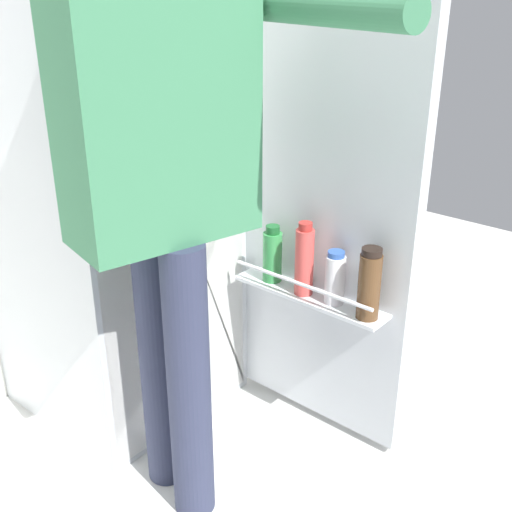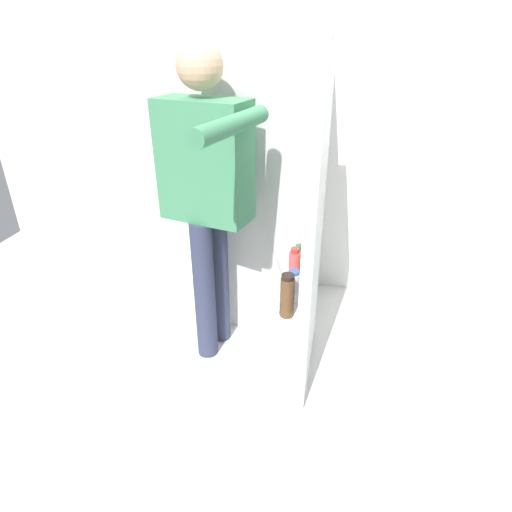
{
  "view_description": "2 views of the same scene",
  "coord_description": "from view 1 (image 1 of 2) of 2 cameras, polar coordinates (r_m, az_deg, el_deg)",
  "views": [
    {
      "loc": [
        -1.21,
        -1.1,
        1.46
      ],
      "look_at": [
        0.07,
        -0.01,
        0.71
      ],
      "focal_mm": 44.42,
      "sensor_mm": 36.0,
      "label": 1
    },
    {
      "loc": [
        0.47,
        -1.98,
        1.74
      ],
      "look_at": [
        0.06,
        -0.03,
        0.69
      ],
      "focal_mm": 30.21,
      "sensor_mm": 36.0,
      "label": 2
    }
  ],
  "objects": [
    {
      "name": "refrigerator",
      "position": [
        2.12,
        -11.78,
        7.3
      ],
      "size": [
        0.7,
        1.27,
        1.73
      ],
      "color": "silver",
      "rests_on": "ground_plane"
    },
    {
      "name": "kitchen_wall",
      "position": [
        2.38,
        -19.96,
        18.53
      ],
      "size": [
        4.4,
        0.1,
        2.57
      ],
      "primitive_type": "cube",
      "color": "silver",
      "rests_on": "ground_plane"
    },
    {
      "name": "person",
      "position": [
        1.58,
        -8.26,
        8.14
      ],
      "size": [
        0.58,
        0.83,
        1.7
      ],
      "color": "#2D334C",
      "rests_on": "ground_plane"
    },
    {
      "name": "ground_plane",
      "position": [
        2.2,
        -1.45,
        -17.61
      ],
      "size": [
        5.13,
        5.13,
        0.0
      ],
      "primitive_type": "plane",
      "color": "silver"
    }
  ]
}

